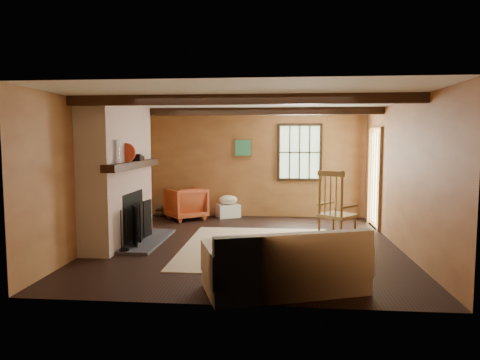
# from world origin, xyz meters

# --- Properties ---
(ground) EXTENTS (5.50, 5.50, 0.00)m
(ground) POSITION_xyz_m (0.00, 0.00, 0.00)
(ground) COLOR black
(ground) RESTS_ON ground
(room_envelope) EXTENTS (5.02, 5.52, 2.44)m
(room_envelope) POSITION_xyz_m (0.22, 0.26, 1.63)
(room_envelope) COLOR #A96F3C
(room_envelope) RESTS_ON ground
(fireplace) EXTENTS (1.02, 2.30, 2.40)m
(fireplace) POSITION_xyz_m (-2.23, -0.00, 1.10)
(fireplace) COLOR brown
(fireplace) RESTS_ON ground
(rug) EXTENTS (2.50, 3.00, 0.01)m
(rug) POSITION_xyz_m (0.20, -0.20, 0.00)
(rug) COLOR tan
(rug) RESTS_ON ground
(rocking_chair) EXTENTS (0.96, 1.01, 1.28)m
(rocking_chair) POSITION_xyz_m (1.49, 0.13, 0.54)
(rocking_chair) COLOR tan
(rocking_chair) RESTS_ON ground
(sofa) EXTENTS (2.03, 1.39, 0.75)m
(sofa) POSITION_xyz_m (0.62, -2.27, 0.27)
(sofa) COLOR white
(sofa) RESTS_ON ground
(firewood_pile) EXTENTS (0.67, 0.12, 0.24)m
(firewood_pile) POSITION_xyz_m (-2.00, 2.52, 0.12)
(firewood_pile) COLOR brown
(firewood_pile) RESTS_ON ground
(laundry_basket) EXTENTS (0.61, 0.56, 0.30)m
(laundry_basket) POSITION_xyz_m (-0.63, 2.55, 0.15)
(laundry_basket) COLOR white
(laundry_basket) RESTS_ON ground
(basket_pillow) EXTENTS (0.44, 0.36, 0.21)m
(basket_pillow) POSITION_xyz_m (-0.63, 2.55, 0.41)
(basket_pillow) COLOR white
(basket_pillow) RESTS_ON laundry_basket
(armchair) EXTENTS (1.09, 1.10, 0.72)m
(armchair) POSITION_xyz_m (-1.55, 2.21, 0.36)
(armchair) COLOR #BF6026
(armchair) RESTS_ON ground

